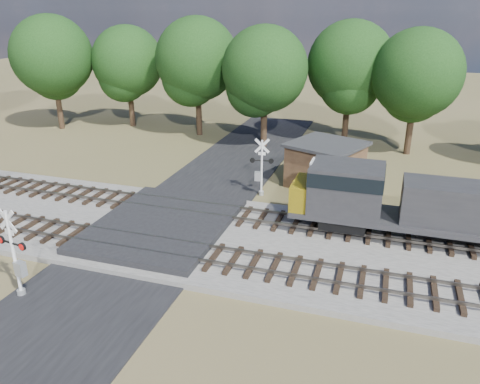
% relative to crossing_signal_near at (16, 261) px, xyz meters
% --- Properties ---
extents(ground, '(160.00, 160.00, 0.00)m').
position_rel_crossing_signal_near_xyz_m(ground, '(2.91, 7.07, -1.72)').
color(ground, brown).
rests_on(ground, ground).
extents(ballast_bed, '(140.00, 10.00, 0.30)m').
position_rel_crossing_signal_near_xyz_m(ballast_bed, '(12.91, 7.57, -1.57)').
color(ballast_bed, gray).
rests_on(ballast_bed, ground).
extents(road, '(7.00, 60.00, 0.08)m').
position_rel_crossing_signal_near_xyz_m(road, '(2.91, 7.07, -1.68)').
color(road, black).
rests_on(road, ground).
extents(crossing_panel, '(7.00, 9.00, 0.62)m').
position_rel_crossing_signal_near_xyz_m(crossing_panel, '(2.91, 7.57, -1.41)').
color(crossing_panel, '#262628').
rests_on(crossing_panel, ground).
extents(track_near, '(140.00, 2.60, 0.33)m').
position_rel_crossing_signal_near_xyz_m(track_near, '(6.03, 5.07, -1.31)').
color(track_near, black).
rests_on(track_near, ballast_bed).
extents(track_far, '(140.00, 2.60, 0.33)m').
position_rel_crossing_signal_near_xyz_m(track_far, '(6.03, 10.07, -1.31)').
color(track_far, black).
rests_on(track_far, ballast_bed).
extents(crossing_signal_near, '(1.66, 0.43, 4.14)m').
position_rel_crossing_signal_near_xyz_m(crossing_signal_near, '(0.00, 0.00, 0.00)').
color(crossing_signal_near, silver).
rests_on(crossing_signal_near, ground).
extents(crossing_signal_far, '(1.56, 0.40, 3.89)m').
position_rel_crossing_signal_near_xyz_m(crossing_signal_far, '(6.62, 14.46, -0.10)').
color(crossing_signal_far, silver).
rests_on(crossing_signal_far, ground).
extents(equipment_shed, '(5.91, 5.91, 3.09)m').
position_rel_crossing_signal_near_xyz_m(equipment_shed, '(10.43, 17.56, -0.16)').
color(equipment_shed, '#442E1D').
rests_on(equipment_shed, ground).
extents(treeline, '(81.56, 11.49, 11.17)m').
position_rel_crossing_signal_near_xyz_m(treeline, '(6.28, 27.15, 5.04)').
color(treeline, black).
rests_on(treeline, ground).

